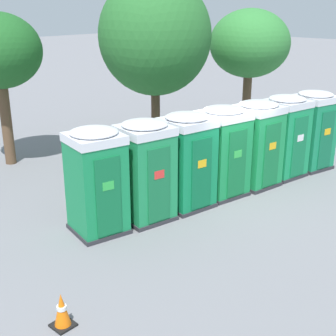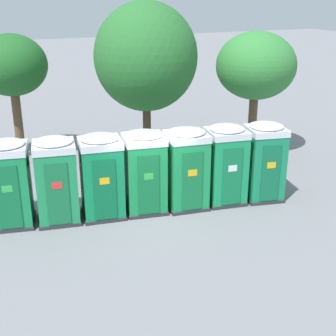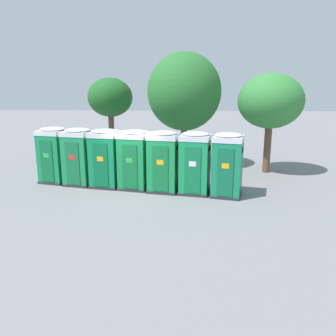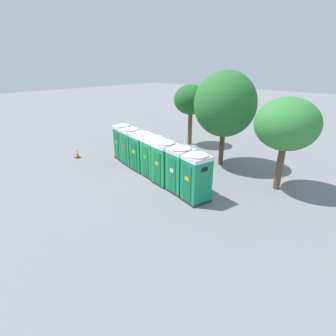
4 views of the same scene
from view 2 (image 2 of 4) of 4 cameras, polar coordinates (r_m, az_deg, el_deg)
The scene contains 11 objects.
ground_plane at distance 14.63m, azimuth -2.74°, elevation -5.20°, with size 120.00×120.00×0.00m, color slate.
portapotty_0 at distance 14.04m, azimuth -18.77°, elevation -1.76°, with size 1.42×1.44×2.54m.
portapotty_1 at distance 13.90m, azimuth -13.44°, elevation -1.43°, with size 1.41×1.41×2.54m.
portapotty_2 at distance 13.96m, azimuth -8.09°, elevation -0.96°, with size 1.42×1.39×2.54m.
portapotty_3 at distance 14.17m, azimuth -2.87°, elevation -0.43°, with size 1.43×1.41×2.54m.
portapotty_4 at distance 14.43m, azimuth 2.25°, elevation -0.03°, with size 1.40×1.38×2.54m.
portapotty_5 at distance 14.89m, azimuth 7.00°, elevation 0.48°, with size 1.39×1.39×2.54m.
portapotty_6 at distance 15.36m, azimuth 11.60°, elevation 0.84°, with size 1.41×1.44×2.54m.
street_tree_0 at distance 19.48m, azimuth -18.52°, elevation 11.68°, with size 2.75×2.75×4.94m.
street_tree_1 at distance 19.51m, azimuth 10.67°, elevation 12.09°, with size 3.22×3.22×4.98m.
street_tree_2 at distance 18.30m, azimuth -2.72°, elevation 13.35°, with size 3.95×3.95×6.15m.
Camera 2 is at (-5.07, -12.17, 6.34)m, focal length 50.00 mm.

